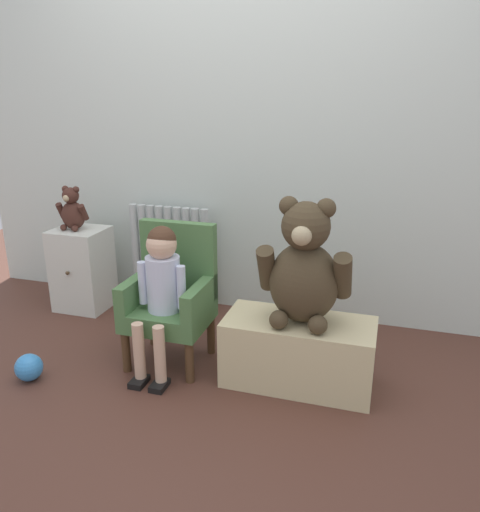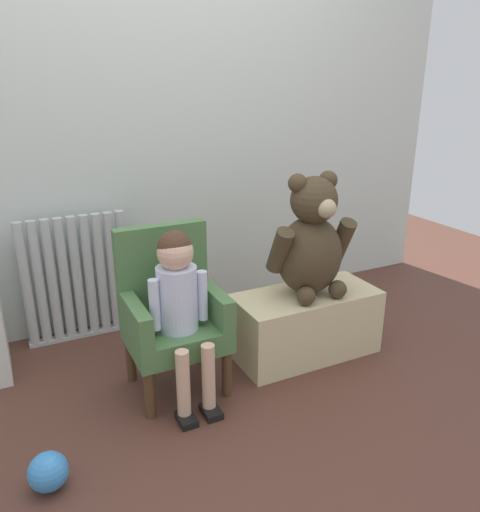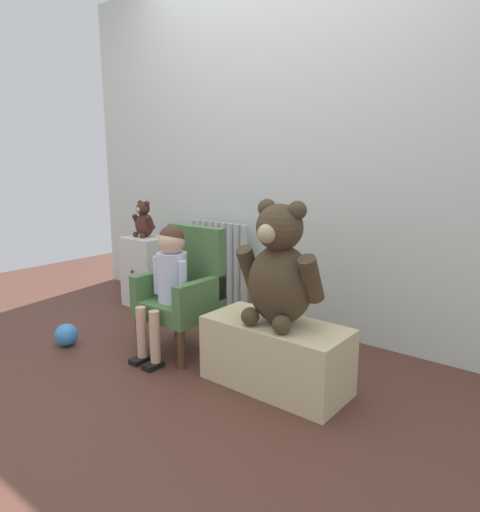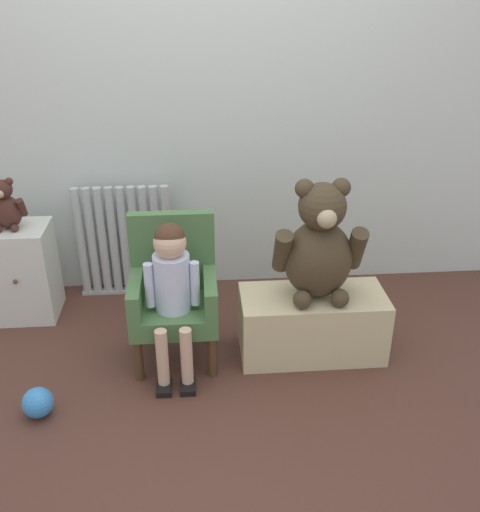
% 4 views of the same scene
% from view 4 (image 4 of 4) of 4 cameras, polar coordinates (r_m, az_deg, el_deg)
% --- Properties ---
extents(ground_plane, '(6.00, 6.00, 0.00)m').
position_cam_4_polar(ground_plane, '(2.64, -2.31, -14.97)').
color(ground_plane, '#4F2E24').
extents(back_wall, '(3.80, 0.05, 2.40)m').
position_cam_4_polar(back_wall, '(3.22, -3.69, 16.71)').
color(back_wall, silver).
rests_on(back_wall, ground_plane).
extents(radiator, '(0.56, 0.05, 0.67)m').
position_cam_4_polar(radiator, '(3.39, -11.47, 1.36)').
color(radiator, '#B3B8B9').
rests_on(radiator, ground_plane).
extents(small_dresser, '(0.33, 0.32, 0.53)m').
position_cam_4_polar(small_dresser, '(3.36, -20.80, -1.49)').
color(small_dresser, silver).
rests_on(small_dresser, ground_plane).
extents(child_armchair, '(0.41, 0.37, 0.73)m').
position_cam_4_polar(child_armchair, '(2.79, -6.63, -3.51)').
color(child_armchair, '#497040').
rests_on(child_armchair, ground_plane).
extents(child_figure, '(0.25, 0.35, 0.75)m').
position_cam_4_polar(child_figure, '(2.63, -6.84, -2.23)').
color(child_figure, silver).
rests_on(child_figure, ground_plane).
extents(low_bench, '(0.72, 0.33, 0.33)m').
position_cam_4_polar(low_bench, '(2.90, 7.20, -6.75)').
color(low_bench, '#CCBB8C').
rests_on(low_bench, ground_plane).
extents(large_teddy_bear, '(0.43, 0.30, 0.60)m').
position_cam_4_polar(large_teddy_bear, '(2.70, 7.93, 0.91)').
color(large_teddy_bear, '#423522').
rests_on(large_teddy_bear, low_bench).
extents(small_teddy_bear, '(0.20, 0.14, 0.28)m').
position_cam_4_polar(small_teddy_bear, '(3.21, -22.38, 4.59)').
color(small_teddy_bear, '#41241C').
rests_on(small_teddy_bear, small_dresser).
extents(toy_ball, '(0.14, 0.14, 0.14)m').
position_cam_4_polar(toy_ball, '(2.71, -19.56, -13.65)').
color(toy_ball, '#3989D4').
rests_on(toy_ball, ground_plane).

